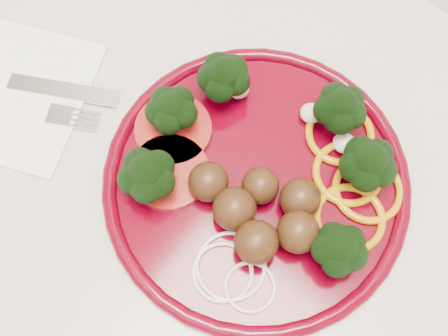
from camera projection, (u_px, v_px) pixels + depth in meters
The scene contains 3 objects.
counter at pixel (203, 256), 0.96m from camera, with size 2.40×0.60×0.90m.
plate at pixel (260, 175), 0.51m from camera, with size 0.29×0.29×0.07m.
napkin at pixel (10, 92), 0.56m from camera, with size 0.15×0.15×0.00m, color white.
Camera 1 is at (0.15, 1.56, 1.40)m, focal length 45.00 mm.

